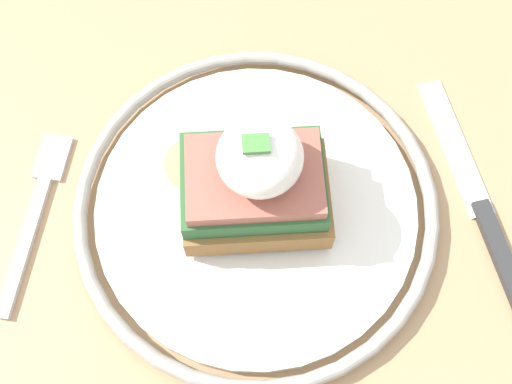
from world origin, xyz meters
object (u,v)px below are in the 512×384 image
(fork, at_px, (36,211))
(knife, at_px, (484,217))
(sandwich, at_px, (255,181))
(plate, at_px, (256,207))

(fork, xyz_separation_m, knife, (0.32, -0.02, 0.00))
(sandwich, height_order, knife, sandwich)
(knife, bearing_deg, fork, 175.81)
(plate, relative_size, sandwich, 2.28)
(sandwich, distance_m, knife, 0.17)
(sandwich, distance_m, fork, 0.16)
(plate, relative_size, fork, 1.85)
(fork, height_order, knife, knife)
(sandwich, bearing_deg, fork, 177.49)
(plate, distance_m, fork, 0.16)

